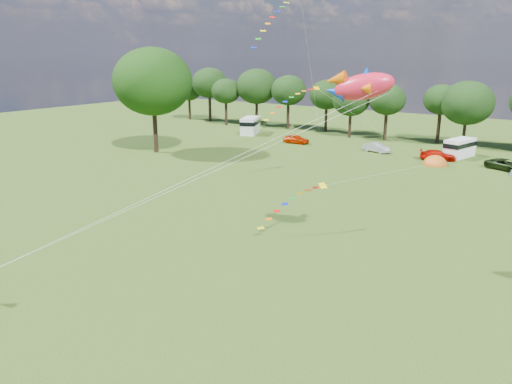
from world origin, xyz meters
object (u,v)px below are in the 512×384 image
Objects in this scene: car_c at (438,155)px; campervan_c at (460,147)px; campervan_a at (250,125)px; car_b at (376,148)px; big_tree at (153,82)px; car_d at (506,165)px; fish_kite at (358,86)px; tent_orange at (435,165)px; car_a at (296,139)px.

campervan_c is at bearing -45.17° from car_c.
car_b is at bearing -120.96° from campervan_a.
car_c is 0.70× the size of campervan_a.
car_d is at bearing 20.91° from big_tree.
car_d is 35.33m from fish_kite.
fish_kite is (4.03, -31.94, 10.74)m from tent_orange.
car_c is at bearing 167.31° from campervan_c.
car_b reaches higher than tent_orange.
car_c is 0.96× the size of fish_kite.
big_tree reaches higher than fish_kite.
fish_kite is (4.50, -34.70, 10.15)m from car_c.
big_tree reaches higher than campervan_a.
campervan_a is 52.68m from fish_kite.
fish_kite is at bearing -162.27° from campervan_c.
fish_kite is at bearing -147.94° from car_b.
car_b is at bearing -90.83° from car_a.
big_tree is at bearing 132.32° from car_d.
campervan_c is at bearing 79.05° from tent_orange.
tent_orange is 0.73× the size of fish_kite.
car_a is 1.26× the size of tent_orange.
campervan_c reaches higher than tent_orange.
car_d is at bearing -120.08° from campervan_a.
car_b is 1.12× the size of tent_orange.
car_a is 0.87× the size of car_d.
car_b is (23.54, 16.49, -8.41)m from big_tree.
car_c reaches higher than car_d.
campervan_a reaches higher than tent_orange.
campervan_c is at bearing 30.23° from big_tree.
campervan_a is (-22.48, 3.05, 0.79)m from car_b.
car_a is 11.16m from campervan_a.
car_a is 20.57m from tent_orange.
campervan_c reaches higher than car_a.
car_d is (27.55, -1.09, -0.04)m from car_a.
fish_kite reaches higher than car_d.
car_a is at bearing 112.11° from campervan_c.
fish_kite is at bearing -82.81° from tent_orange.
campervan_c is 1.64× the size of tent_orange.
car_a is 0.92× the size of fish_kite.
big_tree is 3.00× the size of car_d.
campervan_c is at bearing 75.34° from car_d.
fish_kite reaches higher than campervan_a.
car_a is 11.91m from car_b.
car_a is at bearing 70.72° from car_c.
car_b is (11.90, 0.43, -0.04)m from car_a.
car_d is (7.65, -1.00, -0.00)m from car_c.
car_b is 8.01m from car_c.
campervan_a is 1.37× the size of fish_kite.
car_c is (31.54, 15.97, -8.41)m from big_tree.
car_d is at bearing -83.03° from car_b.
car_a is 21.81m from campervan_c.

